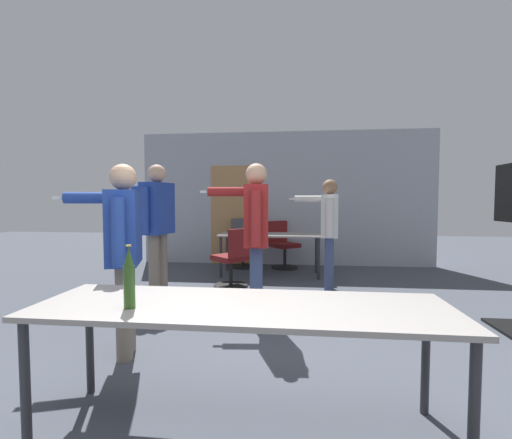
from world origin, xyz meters
TOP-DOWN VIEW (x-y plane):
  - back_wall at (-0.03, 5.60)m, footprint 5.99×0.12m
  - conference_table_near at (-0.12, 0.37)m, footprint 2.31×0.69m
  - conference_table_far at (-0.24, 4.52)m, footprint 1.78×0.70m
  - person_center_tall at (-0.24, 2.16)m, footprint 0.82×0.66m
  - person_left_plaid at (0.68, 3.58)m, footprint 0.74×0.68m
  - person_near_casual at (-1.66, 2.92)m, footprint 0.79×0.79m
  - person_right_polo at (-1.25, 1.21)m, footprint 0.86×0.60m
  - office_chair_mid_tucked at (-0.73, 3.58)m, footprint 0.69×0.68m
  - office_chair_near_pushed at (-0.04, 5.23)m, footprint 0.67×0.68m
  - office_chair_far_left at (-0.84, 5.26)m, footprint 0.55×0.61m
  - beer_bottle at (-0.71, 0.23)m, footprint 0.06×0.06m

SIDE VIEW (x-z plane):
  - office_chair_mid_tucked at x=-0.73m, z-range -0.03..0.87m
  - office_chair_near_pushed at x=-0.04m, z-range -0.03..0.88m
  - office_chair_far_left at x=-0.84m, z-range -0.02..0.94m
  - conference_table_far at x=-0.24m, z-range 0.29..1.03m
  - conference_table_near at x=-0.12m, z-range 0.31..1.04m
  - beer_bottle at x=-0.71m, z-range 0.72..1.07m
  - person_right_polo at x=-1.25m, z-range 0.16..1.78m
  - person_left_plaid at x=0.68m, z-range 0.17..1.79m
  - person_center_tall at x=-0.24m, z-range 0.17..1.89m
  - person_near_casual at x=-1.66m, z-range 0.18..1.99m
  - back_wall at x=-0.03m, z-range -0.01..2.73m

